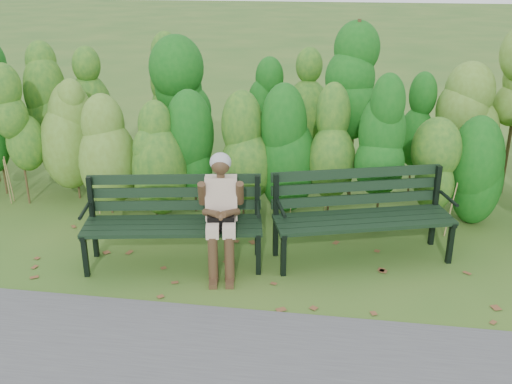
# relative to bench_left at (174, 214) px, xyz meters

# --- Properties ---
(ground) EXTENTS (80.00, 80.00, 0.00)m
(ground) POSITION_rel_bench_left_xyz_m (0.87, 0.04, -0.58)
(ground) COLOR #2E5A1E
(hedge_band) EXTENTS (11.04, 1.67, 2.42)m
(hedge_band) POSITION_rel_bench_left_xyz_m (0.87, 1.90, 0.68)
(hedge_band) COLOR #47381E
(hedge_band) RESTS_ON ground
(leaf_litter) EXTENTS (6.04, 2.10, 0.01)m
(leaf_litter) POSITION_rel_bench_left_xyz_m (0.99, -0.13, -0.58)
(leaf_litter) COLOR brown
(leaf_litter) RESTS_ON ground
(bench_left) EXTENTS (2.05, 0.98, 0.98)m
(bench_left) POSITION_rel_bench_left_xyz_m (0.00, 0.00, 0.00)
(bench_left) COLOR black
(bench_left) RESTS_ON ground
(bench_right) EXTENTS (2.12, 1.22, 1.01)m
(bench_right) POSITION_rel_bench_left_xyz_m (2.08, 0.46, 0.01)
(bench_right) COLOR black
(bench_right) RESTS_ON ground
(seated_woman) EXTENTS (0.52, 0.77, 1.32)m
(seated_woman) POSITION_rel_bench_left_xyz_m (0.57, -0.10, 0.18)
(seated_woman) COLOR beige
(seated_woman) RESTS_ON ground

